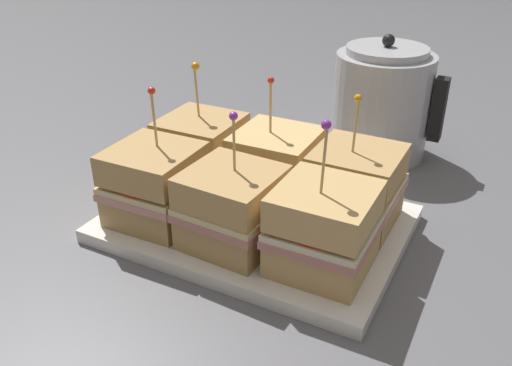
{
  "coord_description": "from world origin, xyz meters",
  "views": [
    {
      "loc": [
        0.28,
        -0.54,
        0.4
      ],
      "look_at": [
        0.0,
        0.0,
        0.07
      ],
      "focal_mm": 38.0,
      "sensor_mm": 36.0,
      "label": 1
    }
  ],
  "objects_px": {
    "sandwich_front_left": "(155,185)",
    "sandwich_front_center": "(231,207)",
    "sandwich_front_right": "(324,229)",
    "kettle_steel": "(382,103)",
    "serving_platter": "(256,223)",
    "sandwich_back_center": "(274,166)",
    "sandwich_back_left": "(202,151)",
    "sandwich_back_right": "(355,186)"
  },
  "relations": [
    {
      "from": "sandwich_front_right",
      "to": "kettle_steel",
      "type": "relative_size",
      "value": 0.89
    },
    {
      "from": "sandwich_back_right",
      "to": "sandwich_front_right",
      "type": "bearing_deg",
      "value": -89.69
    },
    {
      "from": "sandwich_front_center",
      "to": "sandwich_back_left",
      "type": "height_order",
      "value": "sandwich_back_left"
    },
    {
      "from": "sandwich_front_right",
      "to": "sandwich_front_center",
      "type": "bearing_deg",
      "value": -177.94
    },
    {
      "from": "sandwich_back_right",
      "to": "kettle_steel",
      "type": "relative_size",
      "value": 0.85
    },
    {
      "from": "sandwich_front_left",
      "to": "sandwich_back_left",
      "type": "bearing_deg",
      "value": 91.61
    },
    {
      "from": "sandwich_front_center",
      "to": "kettle_steel",
      "type": "distance_m",
      "value": 0.38
    },
    {
      "from": "serving_platter",
      "to": "kettle_steel",
      "type": "xyz_separation_m",
      "value": [
        0.07,
        0.31,
        0.08
      ]
    },
    {
      "from": "sandwich_front_left",
      "to": "sandwich_back_left",
      "type": "xyz_separation_m",
      "value": [
        -0.0,
        0.12,
        0.0
      ]
    },
    {
      "from": "serving_platter",
      "to": "sandwich_back_left",
      "type": "bearing_deg",
      "value": 154.87
    },
    {
      "from": "sandwich_back_center",
      "to": "sandwich_back_right",
      "type": "xyz_separation_m",
      "value": [
        0.12,
        -0.0,
        0.0
      ]
    },
    {
      "from": "sandwich_front_left",
      "to": "kettle_steel",
      "type": "height_order",
      "value": "kettle_steel"
    },
    {
      "from": "sandwich_front_left",
      "to": "sandwich_front_center",
      "type": "height_order",
      "value": "sandwich_front_left"
    },
    {
      "from": "sandwich_back_left",
      "to": "sandwich_back_center",
      "type": "xyz_separation_m",
      "value": [
        0.12,
        0.0,
        -0.0
      ]
    },
    {
      "from": "sandwich_front_left",
      "to": "kettle_steel",
      "type": "bearing_deg",
      "value": 63.45
    },
    {
      "from": "sandwich_front_left",
      "to": "sandwich_back_center",
      "type": "relative_size",
      "value": 1.01
    },
    {
      "from": "sandwich_front_right",
      "to": "sandwich_back_center",
      "type": "xyz_separation_m",
      "value": [
        -0.12,
        0.12,
        -0.0
      ]
    },
    {
      "from": "sandwich_front_center",
      "to": "sandwich_back_right",
      "type": "xyz_separation_m",
      "value": [
        0.12,
        0.12,
        0.0
      ]
    },
    {
      "from": "sandwich_front_left",
      "to": "kettle_steel",
      "type": "relative_size",
      "value": 0.87
    },
    {
      "from": "sandwich_front_left",
      "to": "sandwich_back_left",
      "type": "distance_m",
      "value": 0.12
    },
    {
      "from": "serving_platter",
      "to": "sandwich_back_center",
      "type": "relative_size",
      "value": 2.17
    },
    {
      "from": "sandwich_front_left",
      "to": "sandwich_front_center",
      "type": "relative_size",
      "value": 1.06
    },
    {
      "from": "serving_platter",
      "to": "sandwich_back_center",
      "type": "distance_m",
      "value": 0.08
    },
    {
      "from": "sandwich_back_right",
      "to": "sandwich_front_left",
      "type": "bearing_deg",
      "value": -153.29
    },
    {
      "from": "sandwich_front_center",
      "to": "sandwich_front_left",
      "type": "bearing_deg",
      "value": 179.44
    },
    {
      "from": "sandwich_front_left",
      "to": "sandwich_back_left",
      "type": "height_order",
      "value": "same"
    },
    {
      "from": "sandwich_front_left",
      "to": "sandwich_front_center",
      "type": "xyz_separation_m",
      "value": [
        0.11,
        -0.0,
        -0.0
      ]
    },
    {
      "from": "sandwich_front_left",
      "to": "sandwich_back_right",
      "type": "distance_m",
      "value": 0.26
    },
    {
      "from": "sandwich_back_right",
      "to": "sandwich_front_center",
      "type": "bearing_deg",
      "value": -135.03
    },
    {
      "from": "sandwich_front_left",
      "to": "sandwich_back_right",
      "type": "relative_size",
      "value": 1.03
    },
    {
      "from": "sandwich_back_left",
      "to": "kettle_steel",
      "type": "relative_size",
      "value": 0.87
    },
    {
      "from": "sandwich_front_right",
      "to": "sandwich_back_right",
      "type": "height_order",
      "value": "sandwich_front_right"
    },
    {
      "from": "sandwich_front_left",
      "to": "sandwich_back_center",
      "type": "distance_m",
      "value": 0.16
    },
    {
      "from": "kettle_steel",
      "to": "sandwich_front_left",
      "type": "bearing_deg",
      "value": -116.55
    },
    {
      "from": "sandwich_front_center",
      "to": "sandwich_back_left",
      "type": "relative_size",
      "value": 0.94
    },
    {
      "from": "sandwich_back_center",
      "to": "kettle_steel",
      "type": "distance_m",
      "value": 0.27
    },
    {
      "from": "sandwich_front_right",
      "to": "kettle_steel",
      "type": "bearing_deg",
      "value": 96.63
    },
    {
      "from": "sandwich_front_left",
      "to": "sandwich_back_left",
      "type": "relative_size",
      "value": 1.0
    },
    {
      "from": "serving_platter",
      "to": "sandwich_back_left",
      "type": "distance_m",
      "value": 0.14
    },
    {
      "from": "sandwich_front_center",
      "to": "sandwich_front_right",
      "type": "relative_size",
      "value": 0.92
    },
    {
      "from": "sandwich_front_left",
      "to": "sandwich_back_center",
      "type": "height_order",
      "value": "sandwich_front_left"
    },
    {
      "from": "sandwich_back_center",
      "to": "sandwich_back_left",
      "type": "bearing_deg",
      "value": -178.31
    }
  ]
}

